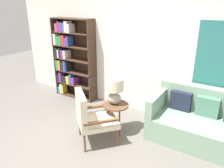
# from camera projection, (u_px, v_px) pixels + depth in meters

# --- Properties ---
(ground_plane) EXTENTS (14.00, 14.00, 0.00)m
(ground_plane) POSITION_uv_depth(u_px,v_px,m) (73.00, 160.00, 3.28)
(ground_plane) COLOR #66605B
(wall_back) EXTENTS (6.40, 0.08, 2.70)m
(wall_back) POSITION_uv_depth(u_px,v_px,m) (137.00, 48.00, 4.39)
(wall_back) COLOR silver
(wall_back) RESTS_ON ground_plane
(bookshelf) EXTENTS (1.08, 0.30, 1.88)m
(bookshelf) POSITION_uv_depth(u_px,v_px,m) (70.00, 58.00, 5.21)
(bookshelf) COLOR #422B1E
(bookshelf) RESTS_ON ground_plane
(armchair) EXTENTS (0.84, 0.85, 0.90)m
(armchair) POSITION_uv_depth(u_px,v_px,m) (90.00, 115.00, 3.54)
(armchair) COLOR brown
(armchair) RESTS_ON ground_plane
(couch) EXTENTS (1.70, 0.91, 0.86)m
(couch) POSITION_uv_depth(u_px,v_px,m) (204.00, 123.00, 3.65)
(couch) COLOR gray
(couch) RESTS_ON ground_plane
(side_table) EXTENTS (0.45, 0.45, 0.56)m
(side_table) POSITION_uv_depth(u_px,v_px,m) (116.00, 108.00, 3.80)
(side_table) COLOR brown
(side_table) RESTS_ON ground_plane
(table_lamp) EXTENTS (0.32, 0.32, 0.46)m
(table_lamp) POSITION_uv_depth(u_px,v_px,m) (114.00, 89.00, 3.72)
(table_lamp) COLOR #A59E93
(table_lamp) RESTS_ON side_table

